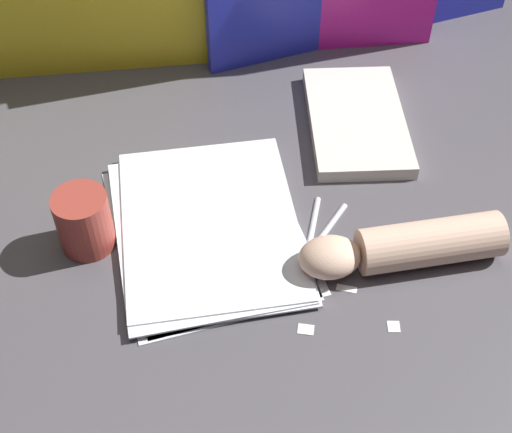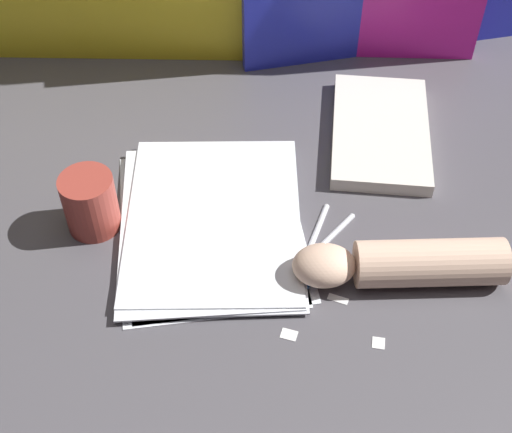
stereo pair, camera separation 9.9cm
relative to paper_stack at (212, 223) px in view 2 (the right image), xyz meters
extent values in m
plane|color=#4C494F|center=(0.07, -0.02, -0.01)|extent=(6.00, 6.00, 0.00)
cube|color=white|center=(-0.01, 0.00, -0.01)|extent=(0.28, 0.35, 0.00)
cube|color=white|center=(0.00, 0.00, 0.00)|extent=(0.29, 0.35, 0.00)
cube|color=white|center=(0.00, 0.00, 0.00)|extent=(0.26, 0.33, 0.00)
cube|color=white|center=(-0.01, 0.00, 0.00)|extent=(0.26, 0.34, 0.00)
cube|color=white|center=(0.00, 0.01, 0.01)|extent=(0.27, 0.34, 0.00)
cube|color=silver|center=(0.28, 0.19, 0.00)|extent=(0.20, 0.29, 0.02)
sphere|color=silver|center=(0.13, -0.08, 0.00)|extent=(0.01, 0.01, 0.01)
cylinder|color=silver|center=(0.15, -0.02, 0.00)|extent=(0.06, 0.12, 0.01)
torus|color=blue|center=(0.12, -0.10, 0.00)|extent=(0.06, 0.06, 0.01)
cylinder|color=silver|center=(0.17, -0.03, 0.00)|extent=(0.09, 0.10, 0.01)
torus|color=blue|center=(0.11, -0.10, 0.00)|extent=(0.07, 0.07, 0.01)
cylinder|color=beige|center=(0.30, -0.11, 0.03)|extent=(0.20, 0.07, 0.07)
ellipsoid|color=beige|center=(0.15, -0.11, 0.03)|extent=(0.09, 0.07, 0.05)
cube|color=white|center=(0.10, -0.11, -0.01)|extent=(0.02, 0.02, 0.00)
cube|color=white|center=(0.17, -0.14, -0.01)|extent=(0.03, 0.02, 0.00)
cube|color=white|center=(0.10, -0.20, -0.01)|extent=(0.03, 0.02, 0.00)
cube|color=white|center=(0.21, -0.21, -0.01)|extent=(0.02, 0.02, 0.00)
cylinder|color=#99382D|center=(-0.17, 0.01, 0.04)|extent=(0.08, 0.08, 0.09)
camera|label=1|loc=(-0.06, -0.69, 0.78)|focal=50.00mm
camera|label=2|loc=(0.03, -0.71, 0.78)|focal=50.00mm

